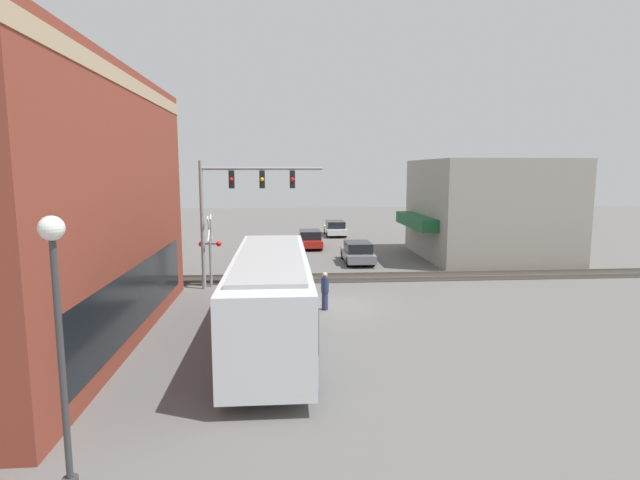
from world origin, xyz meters
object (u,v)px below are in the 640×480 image
streetlamp (60,338)px  parked_car_white (335,229)px  pedestrian_near_bus (325,291)px  parked_car_grey (358,253)px  crossing_signal (210,244)px  parked_car_red (310,240)px  city_bus (271,294)px

streetlamp → parked_car_white: (37.71, -8.92, -2.53)m
streetlamp → parked_car_white: bearing=-13.3°
streetlamp → parked_car_white: size_ratio=1.13×
streetlamp → pedestrian_near_bus: 13.97m
parked_car_grey → parked_car_white: bearing=-0.0°
crossing_signal → parked_car_red: (12.95, -5.95, -1.64)m
streetlamp → parked_car_grey: bearing=-20.7°
streetlamp → pedestrian_near_bus: size_ratio=3.17×
city_bus → parked_car_grey: city_bus is taller
parked_car_red → pedestrian_near_bus: size_ratio=2.59×
parked_car_grey → city_bus: bearing=160.4°
city_bus → parked_car_grey: size_ratio=2.60×
parked_car_grey → parked_car_red: 7.28m
city_bus → streetlamp: streetlamp is taller
city_bus → streetlamp: 9.24m
streetlamp → parked_car_grey: size_ratio=1.22×
parked_car_grey → parked_car_white: (14.15, -0.00, -0.01)m
city_bus → parked_car_red: bearing=-6.8°
parked_car_grey → parked_car_red: parked_car_grey is taller
parked_car_white → streetlamp: bearing=166.7°
crossing_signal → pedestrian_near_bus: size_ratio=2.25×
parked_car_red → city_bus: bearing=173.2°
crossing_signal → parked_car_red: size_ratio=0.87×
city_bus → parked_car_white: (29.29, -5.40, -1.14)m
crossing_signal → parked_car_white: 22.24m
city_bus → crossing_signal: 9.52m
pedestrian_near_bus → parked_car_grey: bearing=-15.8°
parked_car_white → pedestrian_near_bus: 25.41m
crossing_signal → pedestrian_near_bus: 7.55m
parked_car_red → pedestrian_near_bus: pedestrian_near_bus is taller
crossing_signal → parked_car_grey: 10.87m
parked_car_white → pedestrian_near_bus: bearing=172.9°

